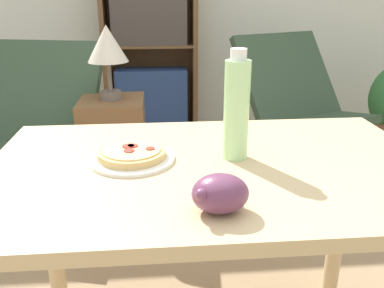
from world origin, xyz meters
name	(u,v)px	position (x,y,z in m)	size (l,w,h in m)	color
dining_table	(211,198)	(0.01, 0.03, 0.62)	(1.20, 0.74, 0.72)	#D1B27F
pizza_on_plate	(132,155)	(-0.21, 0.07, 0.74)	(0.23, 0.23, 0.04)	white
grape_bunch	(220,194)	(-0.01, -0.22, 0.76)	(0.12, 0.10, 0.08)	#6B3856
drink_bottle	(236,109)	(0.08, 0.07, 0.86)	(0.07, 0.07, 0.30)	#B7EAA3
lounge_chair_near	(33,154)	(-0.85, 1.24, 0.29)	(0.83, 0.90, 0.88)	black
lounge_chair_far	(300,128)	(0.82, 1.56, 0.29)	(0.91, 0.97, 0.88)	black
bookshelf	(150,53)	(-0.18, 2.43, 0.67)	(0.76, 0.32, 1.47)	brown
side_table	(115,153)	(-0.38, 1.18, 0.31)	(0.34, 0.34, 0.61)	brown
table_lamp	(107,47)	(-0.38, 1.18, 0.88)	(0.21, 0.21, 0.38)	#665B51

